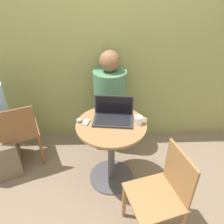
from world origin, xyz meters
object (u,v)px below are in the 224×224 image
at_px(cell_phone, 86,122).
at_px(person_seated, 110,107).
at_px(laptop, 113,115).
at_px(chair_empty, 161,194).

distance_m(cell_phone, person_seated, 0.72).
relative_size(laptop, chair_empty, 0.47).
relative_size(cell_phone, person_seated, 0.08).
xyz_separation_m(cell_phone, chair_empty, (0.62, -0.59, -0.30)).
bearing_deg(cell_phone, chair_empty, -43.87).
relative_size(laptop, cell_phone, 3.90).
bearing_deg(chair_empty, laptop, 119.24).
distance_m(laptop, chair_empty, 0.81).
xyz_separation_m(chair_empty, person_seated, (-0.38, 1.23, 0.08)).
distance_m(laptop, cell_phone, 0.27).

